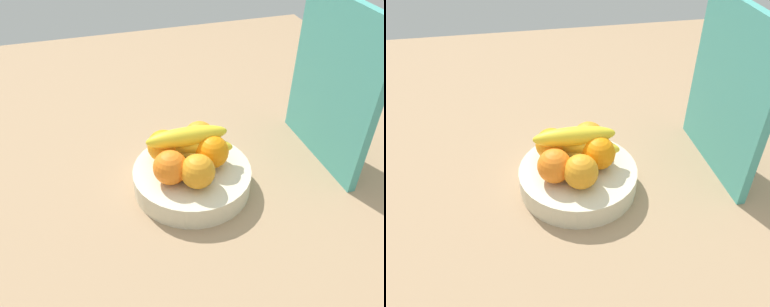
{
  "view_description": "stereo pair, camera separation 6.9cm",
  "coord_description": "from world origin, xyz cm",
  "views": [
    {
      "loc": [
        62.08,
        -20.54,
        58.43
      ],
      "look_at": [
        1.36,
        -2.58,
        8.86
      ],
      "focal_mm": 37.41,
      "sensor_mm": 36.0,
      "label": 1
    },
    {
      "loc": [
        63.68,
        -13.81,
        58.43
      ],
      "look_at": [
        1.36,
        -2.58,
        8.86
      ],
      "focal_mm": 37.41,
      "sensor_mm": 36.0,
      "label": 2
    }
  ],
  "objects": [
    {
      "name": "orange_back_left",
      "position": [
        -3.46,
        -7.32,
        8.3
      ],
      "size": [
        6.88,
        6.88,
        6.88
      ],
      "primitive_type": "sphere",
      "color": "orange",
      "rests_on": "fruit_bowl"
    },
    {
      "name": "ground_plane",
      "position": [
        0.0,
        0.0,
        -1.5
      ],
      "size": [
        180.0,
        140.0,
        3.0
      ],
      "primitive_type": "cube",
      "color": "#A3825F"
    },
    {
      "name": "orange_back_right",
      "position": [
        3.71,
        -7.68,
        8.3
      ],
      "size": [
        6.88,
        6.88,
        6.88
      ],
      "primitive_type": "sphere",
      "color": "orange",
      "rests_on": "fruit_bowl"
    },
    {
      "name": "orange_front_right",
      "position": [
        1.24,
        1.76,
        8.3
      ],
      "size": [
        6.88,
        6.88,
        6.88
      ],
      "primitive_type": "sphere",
      "color": "orange",
      "rests_on": "fruit_bowl"
    },
    {
      "name": "fruit_bowl",
      "position": [
        1.36,
        -2.58,
        2.43
      ],
      "size": [
        24.65,
        24.65,
        4.86
      ],
      "primitive_type": "cylinder",
      "color": "beige",
      "rests_on": "ground_plane"
    },
    {
      "name": "cutting_board",
      "position": [
        -1.34,
        29.0,
        18.0
      ],
      "size": [
        28.02,
        2.08,
        36.0
      ],
      "primitive_type": "cube",
      "rotation": [
        0.0,
        0.0,
        0.01
      ],
      "color": "teal",
      "rests_on": "ground_plane"
    },
    {
      "name": "orange_front_left",
      "position": [
        6.34,
        -2.91,
        8.3
      ],
      "size": [
        6.88,
        6.88,
        6.88
      ],
      "primitive_type": "sphere",
      "color": "orange",
      "rests_on": "fruit_bowl"
    },
    {
      "name": "orange_center",
      "position": [
        -4.47,
        0.78,
        8.3
      ],
      "size": [
        6.88,
        6.88,
        6.88
      ],
      "primitive_type": "sphere",
      "color": "orange",
      "rests_on": "fruit_bowl"
    },
    {
      "name": "banana_bunch",
      "position": [
        -1.62,
        -2.7,
        9.06
      ],
      "size": [
        14.56,
        18.09,
        8.4
      ],
      "color": "yellow",
      "rests_on": "fruit_bowl"
    }
  ]
}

